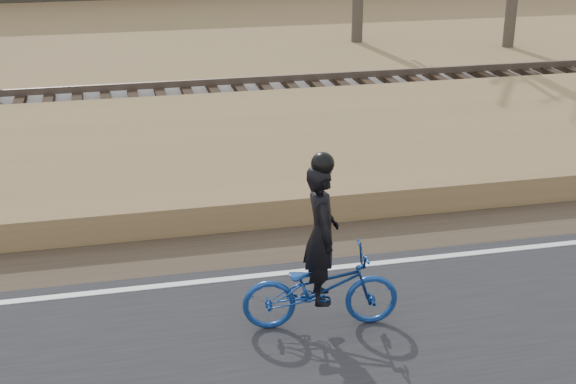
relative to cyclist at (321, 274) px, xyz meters
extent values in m
plane|color=olive|center=(-1.69, 1.18, -0.73)|extent=(120.00, 120.00, 0.00)
cube|color=silver|center=(-1.69, 1.38, -0.67)|extent=(120.00, 0.12, 0.01)
cube|color=#473A2B|center=(-1.69, 2.38, -0.71)|extent=(120.00, 1.60, 0.04)
cube|color=olive|center=(-1.69, 5.38, -0.51)|extent=(120.00, 5.00, 0.44)
cube|color=slate|center=(-1.69, 9.18, -0.51)|extent=(120.00, 3.00, 0.45)
cube|color=black|center=(-1.69, 9.18, -0.21)|extent=(120.00, 2.40, 0.14)
cube|color=brown|center=(-1.69, 8.46, -0.07)|extent=(120.00, 0.07, 0.15)
cube|color=brown|center=(-1.69, 9.90, -0.07)|extent=(120.00, 0.07, 0.15)
imported|color=navy|center=(0.00, 0.00, -0.19)|extent=(1.88, 0.84, 0.95)
imported|color=black|center=(0.00, 0.00, 0.50)|extent=(0.46, 0.64, 1.64)
sphere|color=black|center=(0.00, 0.00, 1.34)|extent=(0.26, 0.26, 0.26)
camera|label=1|loc=(-2.21, -7.94, 4.21)|focal=50.00mm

